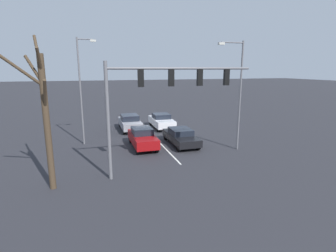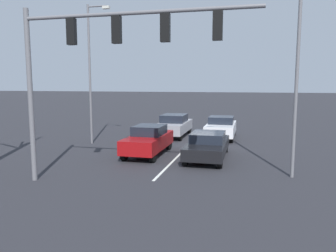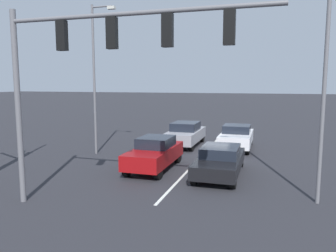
% 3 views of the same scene
% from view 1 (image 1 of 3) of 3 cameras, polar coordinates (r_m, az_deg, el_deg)
% --- Properties ---
extents(ground_plane, '(240.00, 240.00, 0.00)m').
position_cam_1_polar(ground_plane, '(27.78, -4.73, -0.69)').
color(ground_plane, '#28282D').
extents(lane_stripe_left_divider, '(0.12, 16.90, 0.01)m').
position_cam_1_polar(lane_stripe_left_divider, '(25.46, -3.56, -1.88)').
color(lane_stripe_left_divider, silver).
rests_on(lane_stripe_left_divider, ground_plane).
extents(car_maroon_midlane_front, '(1.76, 4.43, 1.58)m').
position_cam_1_polar(car_maroon_midlane_front, '(21.32, -5.56, -2.50)').
color(car_maroon_midlane_front, maroon).
rests_on(car_maroon_midlane_front, ground_plane).
extents(car_black_leftlane_front, '(1.88, 4.77, 1.35)m').
position_cam_1_polar(car_black_leftlane_front, '(22.07, 2.80, -2.24)').
color(car_black_leftlane_front, black).
rests_on(car_black_leftlane_front, ground_plane).
extents(car_white_leftlane_second, '(1.92, 4.47, 1.54)m').
position_cam_1_polar(car_white_leftlane_second, '(28.14, -1.41, 1.14)').
color(car_white_leftlane_second, silver).
rests_on(car_white_leftlane_second, ground_plane).
extents(car_gray_midlane_second, '(1.91, 4.65, 1.60)m').
position_cam_1_polar(car_gray_midlane_second, '(27.44, -8.31, 0.83)').
color(car_gray_midlane_second, gray).
rests_on(car_gray_midlane_second, ground_plane).
extents(traffic_signal_gantry, '(8.81, 0.37, 6.69)m').
position_cam_1_polar(traffic_signal_gantry, '(15.17, -1.77, 7.78)').
color(traffic_signal_gantry, slate).
rests_on(traffic_signal_gantry, ground_plane).
extents(street_lamp_right_shoulder, '(1.51, 0.24, 8.69)m').
position_cam_1_polar(street_lamp_right_shoulder, '(22.59, -18.24, 8.31)').
color(street_lamp_right_shoulder, slate).
rests_on(street_lamp_right_shoulder, ground_plane).
extents(street_lamp_left_shoulder, '(2.06, 0.24, 8.26)m').
position_cam_1_polar(street_lamp_left_shoulder, '(20.65, 14.98, 7.79)').
color(street_lamp_left_shoulder, slate).
rests_on(street_lamp_left_shoulder, ground_plane).
extents(bare_tree_near, '(2.01, 2.63, 7.99)m').
position_cam_1_polar(bare_tree_near, '(14.56, -25.30, 2.53)').
color(bare_tree_near, '#423323').
rests_on(bare_tree_near, ground_plane).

